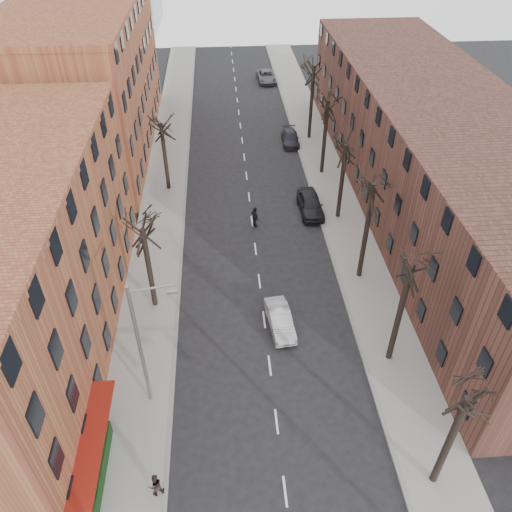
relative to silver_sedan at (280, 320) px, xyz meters
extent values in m
cube|color=gray|center=(-9.00, 19.75, -0.60)|extent=(4.00, 90.00, 0.15)
cube|color=gray|center=(7.00, 19.75, -0.60)|extent=(4.00, 90.00, 0.15)
cube|color=brown|center=(-17.00, 28.75, 6.32)|extent=(12.00, 28.00, 14.00)
cube|color=#532F26|center=(15.00, 14.75, 4.32)|extent=(12.00, 50.00, 10.00)
cube|color=maroon|center=(-10.40, -9.25, -0.68)|extent=(1.20, 7.00, 0.15)
cube|color=black|center=(-10.50, -10.25, -0.03)|extent=(0.80, 6.00, 1.00)
cylinder|color=slate|center=(-8.20, -5.25, 3.82)|extent=(0.20, 0.20, 9.00)
cylinder|color=slate|center=(-7.10, -5.25, 8.12)|extent=(2.39, 0.12, 0.46)
cube|color=slate|center=(-6.10, -5.25, 7.82)|extent=(0.50, 0.22, 0.14)
imported|color=#A2A5A9|center=(0.00, 0.00, 0.00)|extent=(1.89, 4.24, 1.35)
imported|color=black|center=(4.30, 13.81, 0.16)|extent=(2.07, 4.93, 1.67)
imported|color=black|center=(4.30, 27.64, -0.04)|extent=(1.88, 4.41, 1.27)
imported|color=#515358|center=(3.44, 47.46, 0.04)|extent=(2.63, 5.29, 1.44)
imported|color=black|center=(-7.40, -10.90, 0.24)|extent=(0.90, 0.81, 1.54)
imported|color=black|center=(-0.81, 11.94, 0.29)|extent=(0.89, 1.23, 1.93)
camera|label=1|loc=(-3.38, -23.29, 24.29)|focal=35.00mm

